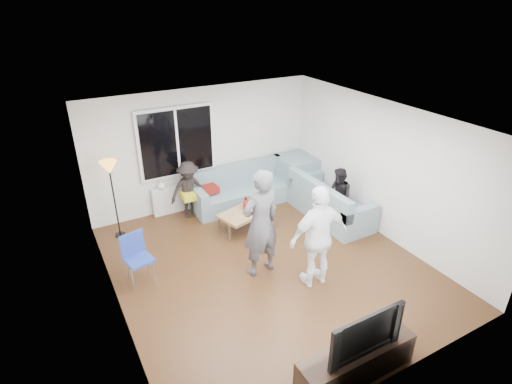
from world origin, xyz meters
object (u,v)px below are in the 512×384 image
sofa_back_section (243,186)px  spectator_back (189,190)px  player_right (319,237)px  sofa_right_section (330,199)px  coffee_table (247,219)px  floor_lamp (114,200)px  side_chair (139,260)px  spectator_right (339,196)px  player_left (261,223)px  tv_console (356,362)px  television (361,330)px

sofa_back_section → spectator_back: bearing=178.6°
player_right → spectator_back: 3.25m
player_right → sofa_back_section: bearing=-90.6°
sofa_right_section → coffee_table: 1.82m
sofa_right_section → coffee_table: bearing=76.5°
floor_lamp → spectator_back: size_ratio=1.26×
side_chair → spectator_right: spectator_right is taller
sofa_right_section → floor_lamp: (-4.07, 1.38, 0.36)m
sofa_right_section → player_left: player_left is taller
coffee_table → sofa_back_section: bearing=67.0°
sofa_right_section → tv_console: size_ratio=1.25×
spectator_back → floor_lamp: bearing=-176.8°
spectator_right → television: size_ratio=1.11×
player_left → tv_console: (-0.00, -2.42, -0.73)m
sofa_right_section → television: size_ratio=1.88×
floor_lamp → player_right: 3.93m
player_right → television: player_right is taller
television → sofa_right_section: bearing=56.6°
floor_lamp → player_right: bearing=-50.2°
sofa_back_section → spectator_right: 2.14m
coffee_table → player_left: player_left is taller
spectator_right → television: 3.82m
spectator_right → floor_lamp: bearing=-103.2°
coffee_table → player_right: player_right is taller
floor_lamp → sofa_back_section: bearing=0.6°
side_chair → player_right: 2.91m
coffee_table → spectator_right: (1.76, -0.67, 0.39)m
spectator_back → sofa_back_section: bearing=-0.6°
side_chair → spectator_right: 4.07m
sofa_back_section → player_right: 3.09m
television → floor_lamp: bearing=111.4°
coffee_table → sofa_right_section: bearing=-13.5°
sofa_right_section → player_right: (-1.56, -1.63, 0.45)m
side_chair → spectator_right: (4.07, -0.00, 0.16)m
sofa_back_section → player_right: bearing=-94.1°
side_chair → television: size_ratio=0.81×
sofa_back_section → spectator_back: size_ratio=1.86×
tv_console → television: size_ratio=1.51×
spectator_right → television: (-2.22, -3.11, 0.16)m
coffee_table → spectator_back: spectator_back is taller
sofa_back_section → player_left: 2.56m
player_left → spectator_back: 2.43m
side_chair → spectator_back: 2.26m
tv_console → side_chair: bearing=120.8°
player_right → tv_console: size_ratio=1.09×
sofa_back_section → television: bearing=-100.4°
tv_console → coffee_table: bearing=83.1°
side_chair → player_left: size_ratio=0.45×
spectator_back → player_left: bearing=-80.5°
sofa_back_section → player_right: (-0.22, -3.05, 0.45)m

